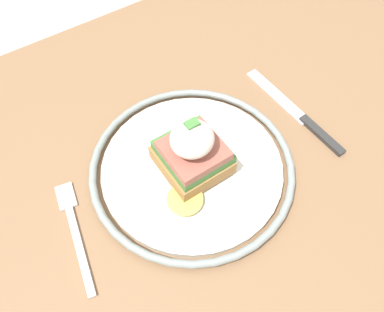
% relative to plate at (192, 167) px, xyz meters
% --- Properties ---
extents(ground_plane, '(6.00, 6.00, 0.00)m').
position_rel_plate_xyz_m(ground_plane, '(-0.02, -0.01, -0.77)').
color(ground_plane, '#B2ADA3').
extents(dining_table, '(1.11, 0.74, 0.76)m').
position_rel_plate_xyz_m(dining_table, '(-0.02, -0.01, -0.13)').
color(dining_table, '#846042').
rests_on(dining_table, ground_plane).
extents(plate, '(0.27, 0.27, 0.02)m').
position_rel_plate_xyz_m(plate, '(0.00, 0.00, 0.00)').
color(plate, silver).
rests_on(plate, dining_table).
extents(sandwich, '(0.10, 0.10, 0.09)m').
position_rel_plate_xyz_m(sandwich, '(-0.00, -0.00, 0.04)').
color(sandwich, '#9E703D').
rests_on(sandwich, plate).
extents(fork, '(0.05, 0.15, 0.00)m').
position_rel_plate_xyz_m(fork, '(-0.17, 0.01, -0.01)').
color(fork, silver).
rests_on(fork, dining_table).
extents(knife, '(0.02, 0.20, 0.01)m').
position_rel_plate_xyz_m(knife, '(0.18, -0.02, -0.01)').
color(knife, '#2D2D2D').
rests_on(knife, dining_table).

